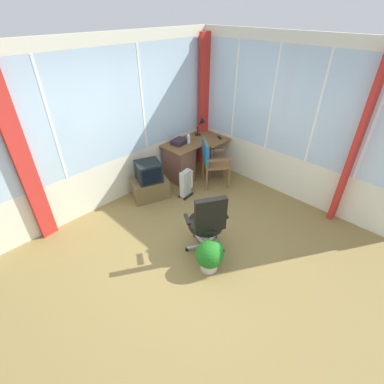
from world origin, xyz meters
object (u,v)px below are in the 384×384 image
(desk_lamp, at_px, (202,124))
(tv_remote, at_px, (219,137))
(paper_tray, at_px, (179,142))
(office_chair, at_px, (208,221))
(tv_on_stand, at_px, (150,182))
(potted_plant, at_px, (210,255))
(space_heater, at_px, (186,183))
(wooden_armchair, at_px, (210,158))
(desk, at_px, (181,162))
(spray_bottle, at_px, (189,138))

(desk_lamp, xyz_separation_m, tv_remote, (0.13, -0.38, -0.22))
(desk_lamp, xyz_separation_m, paper_tray, (-0.65, 0.00, -0.18))
(office_chair, bearing_deg, tv_on_stand, 79.73)
(desk_lamp, relative_size, potted_plant, 0.76)
(paper_tray, height_order, potted_plant, paper_tray)
(space_heater, bearing_deg, tv_remote, 10.98)
(tv_remote, bearing_deg, tv_on_stand, -157.96)
(wooden_armchair, height_order, space_heater, wooden_armchair)
(office_chair, height_order, tv_on_stand, office_chair)
(desk, distance_m, wooden_armchair, 0.64)
(desk, relative_size, tv_remote, 8.48)
(desk, distance_m, space_heater, 0.64)
(tv_on_stand, height_order, potted_plant, tv_on_stand)
(paper_tray, bearing_deg, desk_lamp, -0.35)
(spray_bottle, xyz_separation_m, office_chair, (-1.38, -1.75, -0.26))
(spray_bottle, xyz_separation_m, wooden_armchair, (0.04, -0.54, -0.25))
(tv_remote, relative_size, office_chair, 0.15)
(space_heater, bearing_deg, spray_bottle, 41.53)
(desk_lamp, height_order, potted_plant, desk_lamp)
(office_chair, bearing_deg, potted_plant, -130.29)
(desk, distance_m, tv_remote, 0.96)
(paper_tray, bearing_deg, potted_plant, -124.36)
(paper_tray, bearing_deg, wooden_armchair, -73.40)
(desk_lamp, distance_m, potted_plant, 3.05)
(space_heater, bearing_deg, paper_tray, 55.68)
(tv_remote, xyz_separation_m, spray_bottle, (-0.63, 0.27, 0.09))
(paper_tray, bearing_deg, tv_on_stand, -170.31)
(tv_on_stand, bearing_deg, desk_lamp, 5.58)
(spray_bottle, relative_size, paper_tray, 0.72)
(desk_lamp, xyz_separation_m, wooden_armchair, (-0.46, -0.64, -0.38))
(desk_lamp, relative_size, tv_on_stand, 0.47)
(tv_remote, bearing_deg, wooden_armchair, -125.95)
(spray_bottle, xyz_separation_m, space_heater, (-0.57, -0.50, -0.57))
(tv_on_stand, bearing_deg, office_chair, -100.27)
(paper_tray, distance_m, office_chair, 2.24)
(desk, bearing_deg, wooden_armchair, -65.17)
(wooden_armchair, distance_m, space_heater, 0.69)
(tv_remote, distance_m, spray_bottle, 0.69)
(desk_lamp, height_order, tv_on_stand, desk_lamp)
(spray_bottle, height_order, space_heater, spray_bottle)
(desk, bearing_deg, spray_bottle, -3.67)
(paper_tray, height_order, office_chair, office_chair)
(tv_on_stand, bearing_deg, tv_remote, -7.48)
(paper_tray, bearing_deg, office_chair, -123.49)
(space_heater, bearing_deg, desk_lamp, 29.73)
(desk, height_order, office_chair, office_chair)
(desk_lamp, distance_m, spray_bottle, 0.52)
(tv_on_stand, xyz_separation_m, potted_plant, (-0.52, -1.95, -0.06))
(spray_bottle, distance_m, office_chair, 2.25)
(tv_remote, distance_m, wooden_armchair, 0.66)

